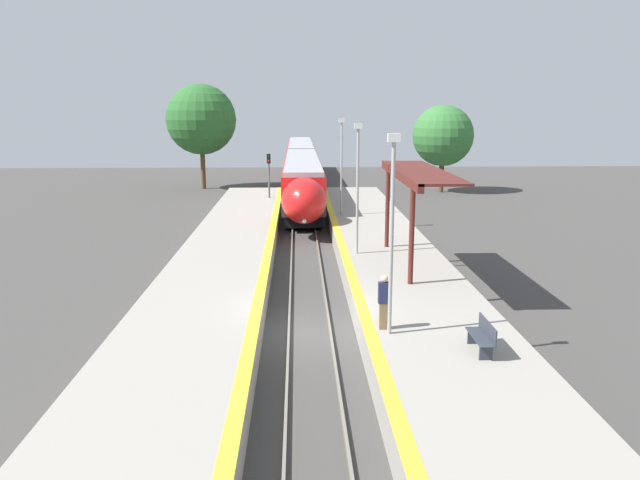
% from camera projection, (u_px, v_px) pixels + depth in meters
% --- Properties ---
extents(ground_plane, '(120.00, 120.00, 0.00)m').
position_uv_depth(ground_plane, '(310.00, 334.00, 21.59)').
color(ground_plane, '#423F3D').
extents(rail_left, '(0.08, 90.00, 0.15)m').
position_uv_depth(rail_left, '(289.00, 332.00, 21.55)').
color(rail_left, slate).
rests_on(rail_left, ground_plane).
extents(rail_right, '(0.08, 90.00, 0.15)m').
position_uv_depth(rail_right, '(330.00, 332.00, 21.60)').
color(rail_right, slate).
rests_on(rail_right, ground_plane).
extents(train, '(2.79, 46.24, 3.81)m').
position_uv_depth(train, '(301.00, 167.00, 57.48)').
color(train, black).
rests_on(train, ground_plane).
extents(platform_right, '(4.72, 64.00, 1.00)m').
position_uv_depth(platform_right, '(423.00, 319.00, 21.63)').
color(platform_right, gray).
rests_on(platform_right, ground_plane).
extents(platform_left, '(4.49, 64.00, 1.00)m').
position_uv_depth(platform_left, '(197.00, 322.00, 21.35)').
color(platform_left, gray).
rests_on(platform_left, ground_plane).
extents(platform_bench, '(0.44, 1.58, 0.89)m').
position_uv_depth(platform_bench, '(483.00, 336.00, 17.40)').
color(platform_bench, '#2D333D').
rests_on(platform_bench, platform_right).
extents(person_waiting, '(0.36, 0.23, 1.72)m').
position_uv_depth(person_waiting, '(384.00, 301.00, 19.10)').
color(person_waiting, '#7F6647').
rests_on(person_waiting, platform_right).
extents(railway_signal, '(0.28, 0.28, 4.27)m').
position_uv_depth(railway_signal, '(269.00, 176.00, 46.39)').
color(railway_signal, '#59595E').
rests_on(railway_signal, ground_plane).
extents(lamppost_near, '(0.36, 0.20, 5.99)m').
position_uv_depth(lamppost_near, '(392.00, 224.00, 18.17)').
color(lamppost_near, '#9E9EA3').
rests_on(lamppost_near, platform_right).
extents(lamppost_mid, '(0.36, 0.20, 5.99)m').
position_uv_depth(lamppost_mid, '(358.00, 181.00, 28.43)').
color(lamppost_mid, '#9E9EA3').
rests_on(lamppost_mid, platform_right).
extents(lamppost_far, '(0.36, 0.20, 5.99)m').
position_uv_depth(lamppost_far, '(341.00, 161.00, 38.69)').
color(lamppost_far, '#9E9EA3').
rests_on(lamppost_far, platform_right).
extents(station_canopy, '(2.02, 9.50, 4.08)m').
position_uv_depth(station_canopy, '(412.00, 177.00, 26.57)').
color(station_canopy, '#511E19').
rests_on(station_canopy, platform_right).
extents(background_tree_left, '(6.52, 6.52, 9.76)m').
position_uv_depth(background_tree_left, '(201.00, 120.00, 58.13)').
color(background_tree_left, brown).
rests_on(background_tree_left, ground_plane).
extents(background_tree_right, '(5.47, 5.47, 7.86)m').
position_uv_depth(background_tree_right, '(443.00, 136.00, 56.04)').
color(background_tree_right, brown).
rests_on(background_tree_right, ground_plane).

